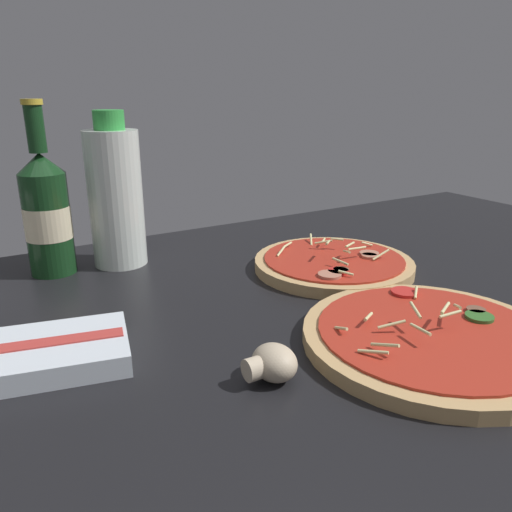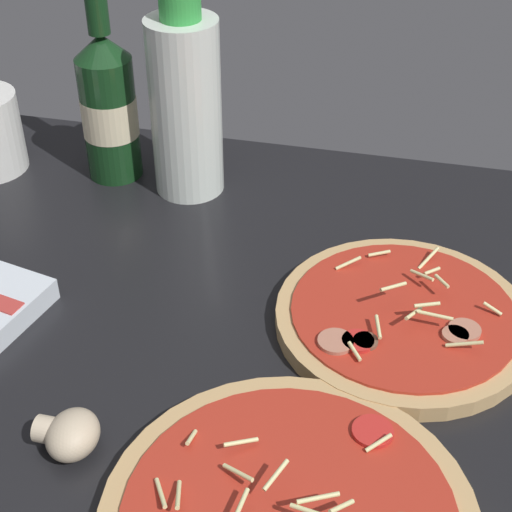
{
  "view_description": "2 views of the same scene",
  "coord_description": "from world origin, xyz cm",
  "px_view_note": "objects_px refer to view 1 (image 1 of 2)",
  "views": [
    {
      "loc": [
        -36.47,
        -46.72,
        29.8
      ],
      "look_at": [
        -2.63,
        10.49,
        7.53
      ],
      "focal_mm": 35.0,
      "sensor_mm": 36.0,
      "label": 1
    },
    {
      "loc": [
        11.53,
        -48.6,
        54.18
      ],
      "look_at": [
        -3.27,
        13.71,
        6.69
      ],
      "focal_mm": 55.0,
      "sensor_mm": 36.0,
      "label": 2
    }
  ],
  "objects_px": {
    "oil_bottle": "(116,196)",
    "mushroom_left": "(272,363)",
    "dish_towel": "(47,353)",
    "beer_bottle": "(47,212)",
    "pizza_near": "(431,338)",
    "pizza_far": "(334,264)"
  },
  "relations": [
    {
      "from": "oil_bottle",
      "to": "mushroom_left",
      "type": "distance_m",
      "value": 0.43
    },
    {
      "from": "oil_bottle",
      "to": "dish_towel",
      "type": "relative_size",
      "value": 1.32
    },
    {
      "from": "oil_bottle",
      "to": "dish_towel",
      "type": "height_order",
      "value": "oil_bottle"
    },
    {
      "from": "beer_bottle",
      "to": "oil_bottle",
      "type": "relative_size",
      "value": 1.07
    },
    {
      "from": "pizza_near",
      "to": "dish_towel",
      "type": "xyz_separation_m",
      "value": [
        -0.38,
        0.18,
        0.0
      ]
    },
    {
      "from": "pizza_far",
      "to": "dish_towel",
      "type": "xyz_separation_m",
      "value": [
        -0.44,
        -0.07,
        0.0
      ]
    },
    {
      "from": "dish_towel",
      "to": "pizza_far",
      "type": "bearing_deg",
      "value": 9.41
    },
    {
      "from": "pizza_far",
      "to": "mushroom_left",
      "type": "distance_m",
      "value": 0.33
    },
    {
      "from": "mushroom_left",
      "to": "oil_bottle",
      "type": "bearing_deg",
      "value": 93.81
    },
    {
      "from": "pizza_near",
      "to": "mushroom_left",
      "type": "bearing_deg",
      "value": 170.23
    },
    {
      "from": "dish_towel",
      "to": "pizza_near",
      "type": "bearing_deg",
      "value": -25.14
    },
    {
      "from": "mushroom_left",
      "to": "dish_towel",
      "type": "bearing_deg",
      "value": 142.31
    },
    {
      "from": "pizza_far",
      "to": "mushroom_left",
      "type": "height_order",
      "value": "pizza_far"
    },
    {
      "from": "pizza_far",
      "to": "dish_towel",
      "type": "bearing_deg",
      "value": -170.59
    },
    {
      "from": "pizza_far",
      "to": "oil_bottle",
      "type": "distance_m",
      "value": 0.36
    },
    {
      "from": "pizza_far",
      "to": "beer_bottle",
      "type": "bearing_deg",
      "value": 150.82
    },
    {
      "from": "pizza_near",
      "to": "pizza_far",
      "type": "xyz_separation_m",
      "value": [
        0.06,
        0.25,
        0.0
      ]
    },
    {
      "from": "pizza_near",
      "to": "oil_bottle",
      "type": "distance_m",
      "value": 0.51
    },
    {
      "from": "pizza_near",
      "to": "pizza_far",
      "type": "distance_m",
      "value": 0.26
    },
    {
      "from": "pizza_near",
      "to": "dish_towel",
      "type": "distance_m",
      "value": 0.42
    },
    {
      "from": "pizza_far",
      "to": "mushroom_left",
      "type": "xyz_separation_m",
      "value": [
        -0.25,
        -0.22,
        0.01
      ]
    },
    {
      "from": "pizza_near",
      "to": "oil_bottle",
      "type": "height_order",
      "value": "oil_bottle"
    }
  ]
}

